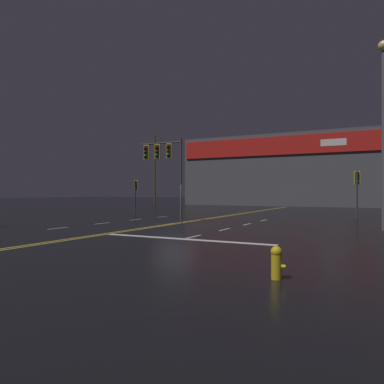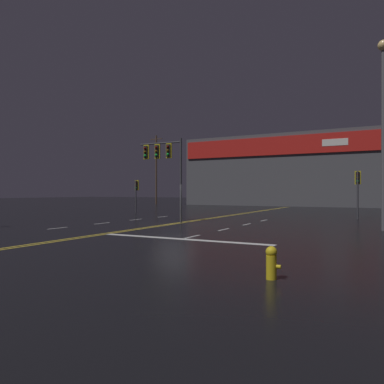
# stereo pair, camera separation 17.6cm
# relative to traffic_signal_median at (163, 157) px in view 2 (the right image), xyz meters

# --- Properties ---
(ground_plane) EXTENTS (200.00, 200.00, 0.00)m
(ground_plane) POSITION_rel_traffic_signal_median_xyz_m (1.46, -1.10, -4.32)
(ground_plane) COLOR black
(road_markings) EXTENTS (12.52, 60.00, 0.01)m
(road_markings) POSITION_rel_traffic_signal_median_xyz_m (2.17, -2.18, -4.32)
(road_markings) COLOR gold
(road_markings) RESTS_ON ground
(traffic_signal_median) EXTENTS (3.26, 0.36, 5.54)m
(traffic_signal_median) POSITION_rel_traffic_signal_median_xyz_m (0.00, 0.00, 0.00)
(traffic_signal_median) COLOR #38383D
(traffic_signal_median) RESTS_ON ground
(traffic_signal_corner_northwest) EXTENTS (0.42, 0.36, 3.15)m
(traffic_signal_corner_northwest) POSITION_rel_traffic_signal_median_xyz_m (-8.44, 8.51, -2.01)
(traffic_signal_corner_northwest) COLOR #38383D
(traffic_signal_corner_northwest) RESTS_ON ground
(traffic_signal_corner_northeast) EXTENTS (0.42, 0.36, 3.56)m
(traffic_signal_corner_northeast) POSITION_rel_traffic_signal_median_xyz_m (11.41, 8.69, -1.71)
(traffic_signal_corner_northeast) COLOR #38383D
(traffic_signal_corner_northeast) RESTS_ON ground
(streetlight_near_left) EXTENTS (0.56, 0.56, 9.86)m
(streetlight_near_left) POSITION_rel_traffic_signal_median_xyz_m (13.19, 0.40, 1.94)
(streetlight_near_left) COLOR #59595E
(streetlight_near_left) RESTS_ON ground
(fire_hydrant) EXTENTS (0.35, 0.26, 0.76)m
(fire_hydrant) POSITION_rel_traffic_signal_median_xyz_m (11.07, -12.88, -3.92)
(fire_hydrant) COLOR gold
(fire_hydrant) RESTS_ON ground
(building_backdrop) EXTENTS (32.81, 10.23, 10.28)m
(building_backdrop) POSITION_rel_traffic_signal_median_xyz_m (1.46, 35.56, 0.84)
(building_backdrop) COLOR #4C4C51
(building_backdrop) RESTS_ON ground
(utility_pole_row) EXTENTS (44.76, 0.26, 11.26)m
(utility_pole_row) POSITION_rel_traffic_signal_median_xyz_m (-0.94, 30.01, 1.06)
(utility_pole_row) COLOR #4C3828
(utility_pole_row) RESTS_ON ground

